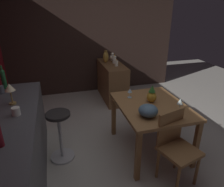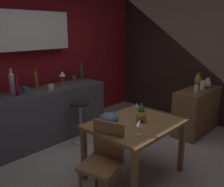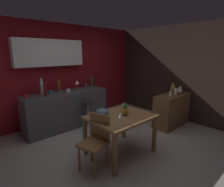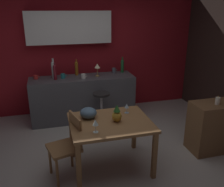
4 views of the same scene
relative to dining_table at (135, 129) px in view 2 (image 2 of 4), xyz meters
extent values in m
plane|color=#B7B2A8|center=(0.00, 0.23, -0.65)|extent=(9.00, 9.00, 0.00)
cube|color=maroon|center=(0.00, 2.33, 0.65)|extent=(5.20, 0.10, 2.60)
cube|color=white|center=(-0.30, 2.21, 1.20)|extent=(1.70, 0.32, 0.64)
cube|color=#33231E|center=(2.55, 0.53, 0.65)|extent=(0.10, 4.40, 2.60)
cube|color=olive|center=(0.00, 0.00, 0.07)|extent=(1.12, 0.90, 0.04)
cube|color=olive|center=(-0.51, 0.40, -0.30)|extent=(0.06, 0.06, 0.70)
cube|color=olive|center=(0.51, 0.40, -0.30)|extent=(0.06, 0.06, 0.70)
cube|color=olive|center=(-0.51, -0.40, -0.30)|extent=(0.06, 0.06, 0.70)
cube|color=olive|center=(0.51, -0.40, -0.30)|extent=(0.06, 0.06, 0.70)
cube|color=#4C4C51|center=(-0.13, 1.78, -0.20)|extent=(2.10, 0.60, 0.90)
cube|color=brown|center=(1.91, 0.03, -0.24)|extent=(1.10, 0.44, 0.82)
cube|color=olive|center=(-0.66, -0.05, -0.20)|extent=(0.49, 0.49, 0.04)
cube|color=olive|center=(-0.49, 0.00, 0.02)|extent=(0.13, 0.37, 0.44)
cylinder|color=olive|center=(-0.46, -0.16, -0.43)|extent=(0.04, 0.04, 0.43)
cylinder|color=olive|center=(-0.55, 0.15, -0.43)|extent=(0.04, 0.04, 0.43)
cylinder|color=#262323|center=(0.15, 1.26, 0.05)|extent=(0.32, 0.32, 0.04)
cylinder|color=silver|center=(0.15, 1.26, -0.30)|extent=(0.04, 0.04, 0.67)
cylinder|color=silver|center=(0.15, 1.26, -0.63)|extent=(0.34, 0.34, 0.03)
cylinder|color=silver|center=(0.31, 0.22, 0.10)|extent=(0.07, 0.07, 0.00)
cylinder|color=silver|center=(0.31, 0.22, 0.14)|extent=(0.01, 0.01, 0.08)
cone|color=silver|center=(0.31, 0.22, 0.21)|extent=(0.07, 0.07, 0.06)
cylinder|color=silver|center=(-0.26, -0.26, 0.10)|extent=(0.07, 0.07, 0.00)
cylinder|color=silver|center=(-0.26, -0.26, 0.14)|extent=(0.01, 0.01, 0.09)
cone|color=silver|center=(-0.26, -0.26, 0.23)|extent=(0.07, 0.07, 0.08)
ellipsoid|color=gold|center=(0.09, -0.03, 0.17)|extent=(0.14, 0.14, 0.15)
cone|color=#2D6B28|center=(0.09, -0.03, 0.30)|extent=(0.10, 0.10, 0.10)
ellipsoid|color=slate|center=(-0.27, 0.19, 0.17)|extent=(0.24, 0.24, 0.15)
cylinder|color=#1E592D|center=(0.77, 1.95, 0.38)|extent=(0.07, 0.07, 0.25)
sphere|color=#1E592D|center=(0.77, 1.95, 0.50)|extent=(0.07, 0.07, 0.07)
cylinder|color=#1E592D|center=(0.77, 1.95, 0.56)|extent=(0.03, 0.03, 0.07)
cylinder|color=maroon|center=(-0.65, 1.75, 0.39)|extent=(0.06, 0.06, 0.26)
sphere|color=maroon|center=(-0.65, 1.75, 0.52)|extent=(0.06, 0.06, 0.06)
cylinder|color=maroon|center=(-0.65, 1.75, 0.57)|extent=(0.02, 0.02, 0.07)
cylinder|color=#8C5114|center=(-0.21, 1.98, 0.38)|extent=(0.07, 0.07, 0.25)
sphere|color=#8C5114|center=(-0.21, 1.98, 0.51)|extent=(0.07, 0.07, 0.07)
cylinder|color=#8C5114|center=(-0.21, 1.98, 0.56)|extent=(0.03, 0.03, 0.06)
cylinder|color=silver|center=(-0.67, 1.87, 0.40)|extent=(0.08, 0.08, 0.30)
sphere|color=silver|center=(-0.67, 1.87, 0.55)|extent=(0.08, 0.08, 0.08)
cylinder|color=silver|center=(-0.67, 1.87, 0.61)|extent=(0.04, 0.04, 0.08)
cylinder|color=white|center=(-0.11, 1.69, 0.30)|extent=(0.09, 0.09, 0.09)
torus|color=white|center=(-0.06, 1.69, 0.30)|extent=(0.05, 0.01, 0.05)
cylinder|color=#515660|center=(0.59, 1.96, 0.31)|extent=(0.08, 0.08, 0.11)
torus|color=#515660|center=(0.64, 1.96, 0.31)|extent=(0.05, 0.01, 0.05)
cylinder|color=teal|center=(-0.50, 1.81, 0.30)|extent=(0.09, 0.09, 0.09)
torus|color=teal|center=(-0.45, 1.81, 0.30)|extent=(0.05, 0.01, 0.05)
cylinder|color=#A58447|center=(0.19, 1.77, 0.26)|extent=(0.08, 0.08, 0.02)
cylinder|color=#A58447|center=(0.19, 1.77, 0.35)|extent=(0.02, 0.02, 0.16)
cone|color=beige|center=(0.19, 1.77, 0.47)|extent=(0.12, 0.12, 0.09)
cylinder|color=white|center=(1.92, -0.02, 0.26)|extent=(0.08, 0.08, 0.16)
ellipsoid|color=yellow|center=(1.92, -0.02, 0.35)|extent=(0.01, 0.01, 0.03)
cylinder|color=white|center=(1.71, -0.01, 0.23)|extent=(0.07, 0.07, 0.12)
ellipsoid|color=yellow|center=(1.71, -0.01, 0.30)|extent=(0.01, 0.01, 0.03)
ellipsoid|color=#B78C38|center=(2.06, 0.13, 0.29)|extent=(0.12, 0.12, 0.24)
cylinder|color=#B78C38|center=(2.06, 0.13, 0.43)|extent=(0.07, 0.07, 0.02)
ellipsoid|color=beige|center=(2.12, -0.03, 0.25)|extent=(0.12, 0.12, 0.16)
cylinder|color=beige|center=(2.12, -0.03, 0.35)|extent=(0.07, 0.07, 0.02)
camera|label=1|loc=(-2.30, 1.23, 1.37)|focal=33.14mm
camera|label=2|loc=(-2.28, -1.74, 1.23)|focal=39.03mm
camera|label=3|loc=(-2.14, -2.12, 1.21)|focal=28.19mm
camera|label=4|loc=(-0.76, -2.98, 1.60)|focal=39.25mm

